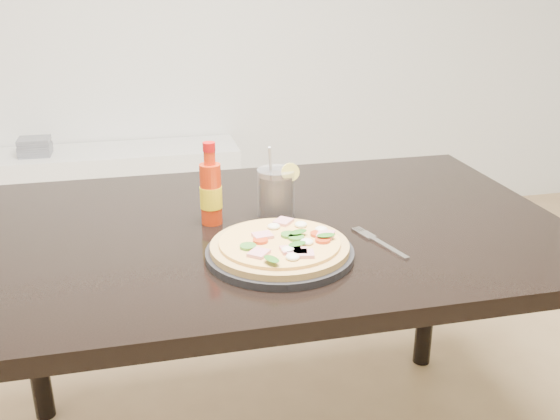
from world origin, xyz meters
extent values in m
cube|color=black|center=(-0.29, 0.38, 0.73)|extent=(1.40, 0.90, 0.04)
cylinder|color=black|center=(-0.93, 0.77, 0.35)|extent=(0.06, 0.06, 0.71)
cylinder|color=black|center=(0.35, 0.77, 0.35)|extent=(0.06, 0.06, 0.71)
cylinder|color=black|center=(-0.31, 0.19, 0.76)|extent=(0.31, 0.31, 0.02)
cylinder|color=#DAB661|center=(-0.31, 0.19, 0.77)|extent=(0.29, 0.29, 0.01)
cylinder|color=#E4BC63|center=(-0.31, 0.19, 0.78)|extent=(0.25, 0.25, 0.01)
cube|color=pink|center=(-0.36, 0.14, 0.79)|extent=(0.05, 0.05, 0.01)
cube|color=pink|center=(-0.30, 0.14, 0.79)|extent=(0.04, 0.03, 0.01)
cube|color=pink|center=(-0.34, 0.22, 0.79)|extent=(0.04, 0.04, 0.01)
cube|color=pink|center=(-0.28, 0.11, 0.79)|extent=(0.05, 0.04, 0.01)
cube|color=pink|center=(-0.29, 0.13, 0.79)|extent=(0.05, 0.04, 0.01)
cube|color=pink|center=(-0.21, 0.20, 0.79)|extent=(0.05, 0.05, 0.01)
cube|color=pink|center=(-0.28, 0.29, 0.79)|extent=(0.05, 0.05, 0.01)
cylinder|color=#C03714|center=(-0.35, 0.20, 0.79)|extent=(0.03, 0.03, 0.01)
cylinder|color=#C03714|center=(-0.22, 0.20, 0.79)|extent=(0.03, 0.03, 0.01)
cylinder|color=#C03714|center=(-0.22, 0.17, 0.79)|extent=(0.03, 0.03, 0.01)
cylinder|color=#C03714|center=(-0.36, 0.14, 0.79)|extent=(0.03, 0.03, 0.01)
cylinder|color=#397727|center=(-0.27, 0.20, 0.79)|extent=(0.03, 0.03, 0.01)
cylinder|color=#397727|center=(-0.28, 0.21, 0.79)|extent=(0.03, 0.03, 0.01)
cylinder|color=#397727|center=(-0.38, 0.17, 0.79)|extent=(0.03, 0.03, 0.01)
ellipsoid|color=white|center=(-0.30, 0.26, 0.79)|extent=(0.03, 0.03, 0.01)
ellipsoid|color=white|center=(-0.25, 0.17, 0.79)|extent=(0.03, 0.03, 0.01)
ellipsoid|color=white|center=(-0.30, 0.14, 0.79)|extent=(0.03, 0.03, 0.01)
ellipsoid|color=white|center=(-0.24, 0.26, 0.79)|extent=(0.03, 0.03, 0.01)
ellipsoid|color=white|center=(-0.21, 0.22, 0.79)|extent=(0.03, 0.03, 0.01)
ellipsoid|color=white|center=(-0.30, 0.10, 0.79)|extent=(0.03, 0.03, 0.01)
ellipsoid|color=#276919|center=(-0.21, 0.18, 0.80)|extent=(0.04, 0.02, 0.00)
ellipsoid|color=#276919|center=(-0.28, 0.15, 0.80)|extent=(0.04, 0.03, 0.00)
ellipsoid|color=#276919|center=(-0.26, 0.21, 0.80)|extent=(0.05, 0.03, 0.00)
ellipsoid|color=#276919|center=(-0.35, 0.09, 0.80)|extent=(0.04, 0.05, 0.00)
cylinder|color=red|center=(-0.42, 0.41, 0.82)|extent=(0.06, 0.06, 0.15)
cylinder|color=yellow|center=(-0.42, 0.41, 0.82)|extent=(0.05, 0.05, 0.05)
cylinder|color=red|center=(-0.42, 0.41, 0.91)|extent=(0.03, 0.03, 0.03)
cylinder|color=red|center=(-0.42, 0.41, 0.94)|extent=(0.03, 0.03, 0.02)
cylinder|color=black|center=(-0.26, 0.42, 0.80)|extent=(0.08, 0.08, 0.10)
cylinder|color=silver|center=(-0.26, 0.42, 0.81)|extent=(0.09, 0.09, 0.12)
cylinder|color=#F2E059|center=(-0.23, 0.40, 0.87)|extent=(0.04, 0.01, 0.04)
cylinder|color=#B2B2B7|center=(-0.27, 0.43, 0.84)|extent=(0.03, 0.06, 0.17)
cube|color=silver|center=(-0.07, 0.18, 0.75)|extent=(0.04, 0.12, 0.00)
cube|color=silver|center=(-0.09, 0.25, 0.75)|extent=(0.03, 0.04, 0.00)
cube|color=silver|center=(-0.11, 0.28, 0.75)|extent=(0.01, 0.03, 0.00)
cube|color=silver|center=(-0.10, 0.28, 0.75)|extent=(0.01, 0.03, 0.00)
cube|color=silver|center=(-0.09, 0.29, 0.75)|extent=(0.01, 0.03, 0.00)
cube|color=silver|center=(-0.09, 0.29, 0.75)|extent=(0.01, 0.03, 0.00)
cube|color=white|center=(-0.80, 2.07, 0.25)|extent=(1.40, 0.34, 0.50)
cube|color=slate|center=(-1.05, 2.05, 0.51)|extent=(0.14, 0.12, 0.01)
cube|color=slate|center=(-1.05, 2.05, 0.52)|extent=(0.14, 0.12, 0.01)
cube|color=slate|center=(-1.05, 2.05, 0.53)|extent=(0.14, 0.12, 0.01)
cube|color=slate|center=(-1.05, 2.05, 0.54)|extent=(0.14, 0.12, 0.01)
cube|color=slate|center=(-1.05, 2.05, 0.55)|extent=(0.14, 0.12, 0.01)
cube|color=slate|center=(-1.05, 2.05, 0.56)|extent=(0.14, 0.12, 0.01)
cube|color=slate|center=(-1.05, 2.05, 0.57)|extent=(0.14, 0.12, 0.01)
cube|color=slate|center=(-1.05, 2.05, 0.58)|extent=(0.14, 0.12, 0.01)
camera|label=1|loc=(-0.57, -0.96, 1.31)|focal=40.00mm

